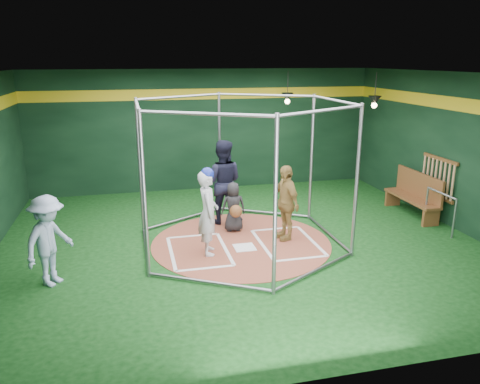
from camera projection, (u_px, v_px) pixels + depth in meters
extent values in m
cube|color=black|center=(241.00, 243.00, 9.96)|extent=(10.00, 9.00, 0.02)
cube|color=black|center=(241.00, 74.00, 8.99)|extent=(10.00, 9.00, 0.02)
cube|color=black|center=(205.00, 130.00, 13.68)|extent=(10.00, 0.10, 3.50)
cube|color=black|center=(335.00, 246.00, 5.27)|extent=(10.00, 0.10, 3.50)
cube|color=black|center=(455.00, 152.00, 10.59)|extent=(0.10, 9.00, 3.50)
cube|color=gold|center=(205.00, 94.00, 13.36)|extent=(10.00, 0.01, 0.30)
cube|color=gold|center=(460.00, 105.00, 10.29)|extent=(0.01, 9.00, 0.30)
cylinder|color=#964B36|center=(241.00, 243.00, 9.95)|extent=(3.80, 3.80, 0.01)
cube|color=white|center=(244.00, 247.00, 9.67)|extent=(0.43, 0.43, 0.01)
cube|color=white|center=(193.00, 236.00, 10.30)|extent=(1.10, 0.07, 0.01)
cube|color=white|center=(205.00, 268.00, 8.71)|extent=(1.10, 0.07, 0.01)
cube|color=white|center=(171.00, 253.00, 9.38)|extent=(0.07, 1.70, 0.01)
cube|color=white|center=(225.00, 248.00, 9.63)|extent=(0.07, 1.70, 0.01)
cube|color=white|center=(275.00, 229.00, 10.72)|extent=(1.10, 0.07, 0.01)
cube|color=white|center=(301.00, 259.00, 9.13)|extent=(1.10, 0.07, 0.01)
cube|color=white|center=(262.00, 245.00, 9.81)|extent=(0.07, 1.70, 0.01)
cube|color=white|center=(312.00, 240.00, 10.05)|extent=(0.07, 1.70, 0.01)
cylinder|color=gray|center=(311.00, 159.00, 11.06)|extent=(0.07, 0.07, 3.00)
cylinder|color=gray|center=(220.00, 153.00, 11.69)|extent=(0.07, 0.07, 3.00)
cylinder|color=gray|center=(140.00, 167.00, 10.17)|extent=(0.07, 0.07, 3.00)
cylinder|color=gray|center=(144.00, 197.00, 8.02)|extent=(0.07, 0.07, 3.00)
cylinder|color=gray|center=(275.00, 208.00, 7.39)|extent=(0.07, 0.07, 3.00)
cylinder|color=gray|center=(357.00, 183.00, 8.91)|extent=(0.07, 0.07, 3.00)
cylinder|color=gray|center=(265.00, 95.00, 10.98)|extent=(2.02, 1.20, 0.06)
cylinder|color=gray|center=(263.00, 212.00, 11.78)|extent=(2.02, 1.20, 0.06)
cylinder|color=gray|center=(180.00, 97.00, 10.53)|extent=(2.02, 1.20, 0.06)
cylinder|color=gray|center=(185.00, 218.00, 11.33)|extent=(2.02, 1.20, 0.06)
cylinder|color=gray|center=(137.00, 105.00, 8.70)|extent=(0.06, 2.30, 0.06)
cylinder|color=gray|center=(146.00, 249.00, 9.50)|extent=(0.06, 2.30, 0.06)
cylinder|color=gray|center=(205.00, 114.00, 7.31)|extent=(2.02, 1.20, 0.06)
cylinder|color=gray|center=(209.00, 282.00, 8.11)|extent=(2.02, 1.20, 0.06)
cylinder|color=gray|center=(324.00, 111.00, 7.75)|extent=(2.02, 1.20, 0.06)
cylinder|color=gray|center=(316.00, 270.00, 8.55)|extent=(2.02, 1.20, 0.06)
cylinder|color=gray|center=(335.00, 101.00, 9.59)|extent=(0.06, 2.30, 0.06)
cylinder|color=gray|center=(328.00, 233.00, 10.39)|extent=(0.06, 2.30, 0.06)
cube|color=brown|center=(441.00, 159.00, 11.02)|extent=(0.05, 1.25, 0.08)
cube|color=brown|center=(436.00, 195.00, 11.27)|extent=(0.05, 1.25, 0.08)
cylinder|color=tan|center=(453.00, 183.00, 10.62)|extent=(0.06, 0.06, 0.85)
cylinder|color=tan|center=(448.00, 182.00, 10.77)|extent=(0.06, 0.06, 0.85)
cylinder|color=tan|center=(444.00, 180.00, 10.92)|extent=(0.06, 0.06, 0.85)
cylinder|color=tan|center=(440.00, 178.00, 11.06)|extent=(0.06, 0.06, 0.85)
cylinder|color=tan|center=(436.00, 177.00, 11.21)|extent=(0.06, 0.06, 0.85)
cylinder|color=tan|center=(432.00, 175.00, 11.36)|extent=(0.06, 0.06, 0.85)
cylinder|color=tan|center=(428.00, 174.00, 11.50)|extent=(0.06, 0.06, 0.85)
cylinder|color=tan|center=(424.00, 172.00, 11.65)|extent=(0.06, 0.06, 0.85)
cone|color=black|center=(287.00, 97.00, 13.05)|extent=(0.34, 0.34, 0.22)
sphere|color=#FFD899|center=(287.00, 101.00, 13.09)|extent=(0.14, 0.14, 0.14)
cylinder|color=black|center=(288.00, 84.00, 12.96)|extent=(0.02, 0.02, 0.70)
cone|color=black|center=(375.00, 100.00, 11.96)|extent=(0.34, 0.34, 0.22)
sphere|color=#FFD899|center=(374.00, 105.00, 11.99)|extent=(0.14, 0.14, 0.14)
cylinder|color=black|center=(376.00, 86.00, 11.86)|extent=(0.02, 0.02, 0.70)
imported|color=silver|center=(208.00, 213.00, 9.19)|extent=(0.46, 0.65, 1.69)
sphere|color=navy|center=(207.00, 174.00, 8.97)|extent=(0.26, 0.26, 0.26)
imported|color=tan|center=(285.00, 202.00, 9.96)|extent=(0.58, 1.01, 1.63)
imported|color=black|center=(233.00, 207.00, 10.50)|extent=(0.56, 0.37, 1.12)
sphere|color=brown|center=(236.00, 211.00, 10.27)|extent=(0.28, 0.28, 0.28)
imported|color=black|center=(222.00, 182.00, 10.92)|extent=(1.14, 1.00, 1.98)
imported|color=#A4B8D8|center=(49.00, 241.00, 7.94)|extent=(1.07, 1.19, 1.60)
cube|color=brown|center=(411.00, 198.00, 11.60)|extent=(0.43, 1.86, 0.06)
cube|color=brown|center=(419.00, 185.00, 11.55)|extent=(0.06, 1.86, 0.62)
cube|color=brown|center=(431.00, 218.00, 10.89)|extent=(0.41, 0.08, 0.41)
cube|color=brown|center=(393.00, 198.00, 12.44)|extent=(0.41, 0.08, 0.41)
cylinder|color=gray|center=(454.00, 219.00, 10.10)|extent=(0.05, 0.05, 0.90)
cylinder|color=gray|center=(426.00, 205.00, 11.03)|extent=(0.05, 0.05, 0.90)
cylinder|color=gray|center=(442.00, 193.00, 10.44)|extent=(0.05, 1.00, 0.05)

